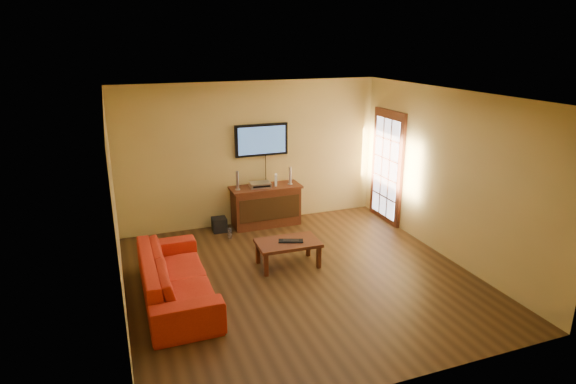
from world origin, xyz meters
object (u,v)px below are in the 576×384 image
speaker_right (290,176)px  subwoofer (219,225)px  coffee_table (288,245)px  sofa (175,269)px  media_console (266,206)px  bottle (230,233)px  game_console (276,180)px  av_receiver (260,185)px  television (261,140)px  speaker_left (237,181)px  keyboard (291,241)px

speaker_right → subwoofer: bearing=179.4°
coffee_table → sofa: sofa is taller
media_console → bottle: bearing=-152.7°
game_console → bottle: 1.36m
av_receiver → game_console: game_console is taller
television → speaker_left: bearing=-156.7°
keyboard → speaker_left: bearing=101.7°
media_console → sofa: sofa is taller
sofa → speaker_right: size_ratio=6.66×
media_console → av_receiver: bearing=176.2°
television → subwoofer: (-0.92, -0.22, -1.49)m
speaker_left → television: bearing=23.3°
coffee_table → subwoofer: 1.92m
keyboard → television: bearing=84.9°
coffee_table → television: bearing=83.7°
media_console → bottle: (-0.82, -0.42, -0.29)m
av_receiver → speaker_right: bearing=1.0°
sofa → av_receiver: bearing=-40.6°
television → av_receiver: television is taller
game_console → keyboard: bearing=-80.7°
television → keyboard: (-0.18, -2.01, -1.20)m
coffee_table → media_console: bearing=83.0°
media_console → speaker_left: (-0.55, -0.02, 0.54)m
television → speaker_left: 0.91m
subwoofer → keyboard: 1.96m
av_receiver → keyboard: av_receiver is taller
media_console → game_console: game_console is taller
television → bottle: 1.84m
speaker_right → game_console: speaker_right is taller
subwoofer → television: bearing=15.7°
media_console → keyboard: size_ratio=3.29×
keyboard → media_console: bearing=84.3°
bottle → sofa: bearing=-123.8°
sofa → av_receiver: size_ratio=5.88×
bottle → coffee_table: bearing=-66.1°
bottle → subwoofer: bearing=102.8°
sofa → av_receiver: (1.90, 2.20, 0.38)m
television → bottle: size_ratio=4.72×
sofa → speaker_left: (1.46, 2.17, 0.49)m
game_console → television: bearing=155.2°
sofa → speaker_right: (2.49, 2.16, 0.49)m
speaker_left → game_console: 0.75m
av_receiver → keyboard: size_ratio=0.94×
speaker_right → subwoofer: speaker_right is taller
subwoofer → bottle: subwoofer is taller
speaker_left → speaker_right: bearing=-0.2°
media_console → speaker_right: bearing=-2.9°
subwoofer → av_receiver: bearing=3.2°
game_console → subwoofer: (-1.12, -0.01, -0.75)m
television → game_console: (0.21, -0.21, -0.74)m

